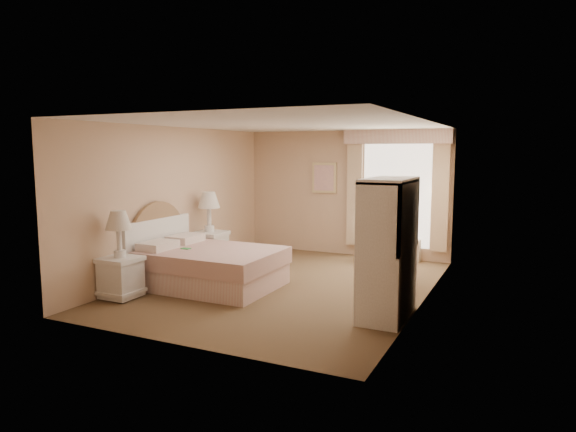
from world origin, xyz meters
The scene contains 9 objects.
room centered at (0.00, 0.00, 1.25)m, with size 4.21×5.51×2.51m.
window centered at (1.05, 2.65, 1.34)m, with size 2.05×0.22×2.51m.
framed_art centered at (-0.45, 2.71, 1.55)m, with size 0.52×0.04×0.62m.
bed centered at (-1.13, -0.56, 0.33)m, with size 2.07×1.57×1.38m.
nightstand_near centered at (-1.84, -1.65, 0.47)m, with size 0.51×0.51×1.24m.
nightstand_far centered at (-1.84, 0.60, 0.51)m, with size 0.56×0.56×1.34m.
round_table centered at (1.44, 1.31, 0.45)m, with size 0.64×0.64×0.67m.
cafe_chair centered at (0.59, 2.39, 0.50)m, with size 0.49×0.49×0.87m.
armoire centered at (1.81, -0.84, 0.73)m, with size 0.53×1.06×1.77m.
Camera 1 is at (3.38, -7.08, 2.10)m, focal length 32.00 mm.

